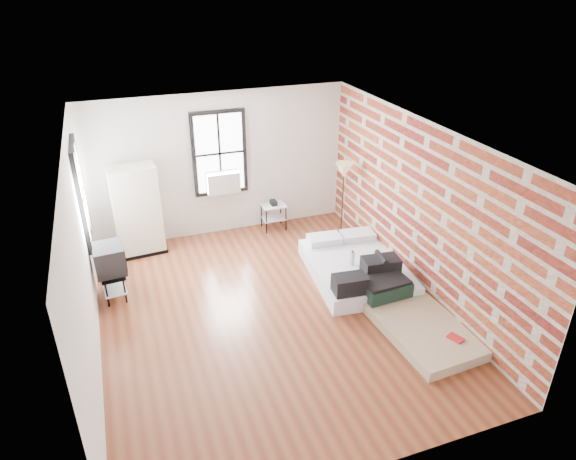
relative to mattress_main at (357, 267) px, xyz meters
name	(u,v)px	position (x,y,z in m)	size (l,w,h in m)	color
ground	(270,313)	(-1.74, -0.50, -0.18)	(6.00, 6.00, 0.00)	#5E2B18
room_shell	(275,200)	(-1.51, -0.13, 1.56)	(5.02, 6.02, 2.80)	silver
mattress_main	(357,267)	(0.00, 0.00, 0.00)	(1.72, 2.21, 0.66)	white
mattress_bare	(409,314)	(0.17, -1.40, -0.05)	(1.19, 2.10, 0.44)	tan
wardrobe	(137,211)	(-3.39, 2.15, 0.66)	(0.89, 0.55, 1.70)	black
side_table	(274,210)	(-0.76, 2.22, 0.24)	(0.48, 0.38, 0.62)	black
floor_lamp	(344,174)	(0.41, 1.49, 1.11)	(0.33, 0.33, 1.52)	black
tv_stand	(110,261)	(-3.96, 0.82, 0.47)	(0.50, 0.68, 0.92)	black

